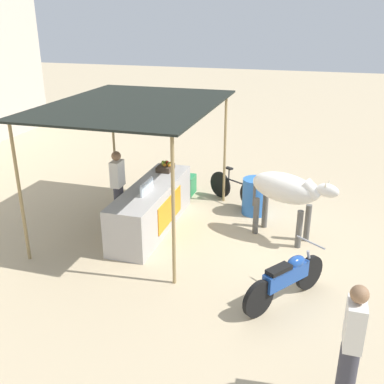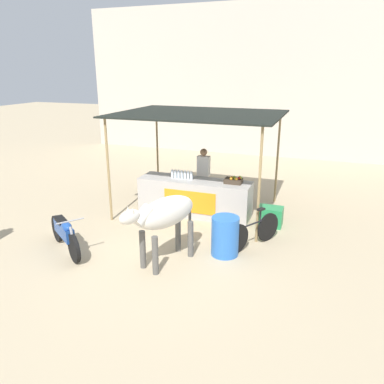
% 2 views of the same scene
% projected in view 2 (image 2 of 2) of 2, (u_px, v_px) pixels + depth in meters
% --- Properties ---
extents(ground_plane, '(60.00, 60.00, 0.00)m').
position_uv_depth(ground_plane, '(161.00, 248.00, 8.19)').
color(ground_plane, tan).
extents(building_wall_far, '(16.00, 0.50, 6.44)m').
position_uv_depth(building_wall_far, '(257.00, 81.00, 16.32)').
color(building_wall_far, beige).
rests_on(building_wall_far, ground).
extents(stall_counter, '(3.00, 0.82, 0.96)m').
position_uv_depth(stall_counter, '(195.00, 197.00, 10.00)').
color(stall_counter, '#B2ADA8').
rests_on(stall_counter, ground).
extents(stall_awning, '(4.20, 3.20, 2.67)m').
position_uv_depth(stall_awning, '(199.00, 117.00, 9.62)').
color(stall_awning, black).
rests_on(stall_awning, ground).
extents(water_bottle_row, '(0.61, 0.07, 0.25)m').
position_uv_depth(water_bottle_row, '(182.00, 175.00, 9.89)').
color(water_bottle_row, silver).
rests_on(water_bottle_row, stall_counter).
extents(fruit_crate, '(0.44, 0.32, 0.18)m').
position_uv_depth(fruit_crate, '(234.00, 180.00, 9.54)').
color(fruit_crate, '#3F3326').
rests_on(fruit_crate, stall_counter).
extents(vendor_behind_counter, '(0.34, 0.22, 1.65)m').
position_uv_depth(vendor_behind_counter, '(203.00, 177.00, 10.56)').
color(vendor_behind_counter, '#383842').
rests_on(vendor_behind_counter, ground).
extents(cooler_box, '(0.60, 0.44, 0.48)m').
position_uv_depth(cooler_box, '(270.00, 216.00, 9.33)').
color(cooler_box, '#268C4C').
rests_on(cooler_box, ground).
extents(water_barrel, '(0.58, 0.58, 0.84)m').
position_uv_depth(water_barrel, '(225.00, 236.00, 7.81)').
color(water_barrel, blue).
rests_on(water_barrel, ground).
extents(cow, '(1.04, 1.82, 1.44)m').
position_uv_depth(cow, '(164.00, 215.00, 7.27)').
color(cow, silver).
rests_on(cow, ground).
extents(motorcycle_parked, '(1.51, 1.11, 0.90)m').
position_uv_depth(motorcycle_parked, '(65.00, 233.00, 7.95)').
color(motorcycle_parked, black).
rests_on(motorcycle_parked, ground).
extents(bicycle_leaning, '(0.89, 1.44, 0.85)m').
position_uv_depth(bicycle_leaning, '(253.00, 232.00, 8.17)').
color(bicycle_leaning, black).
rests_on(bicycle_leaning, ground).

